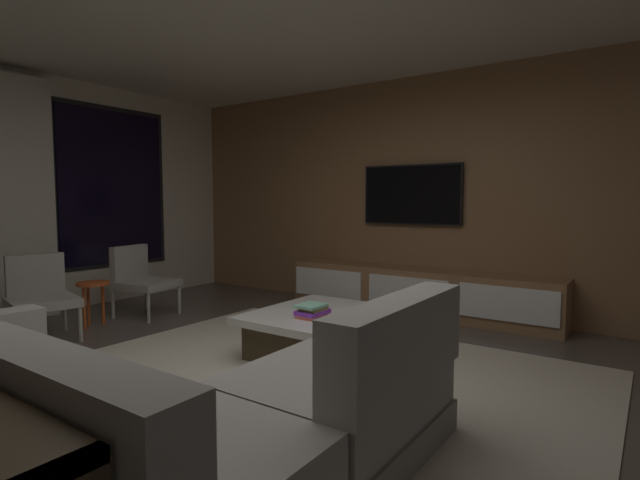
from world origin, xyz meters
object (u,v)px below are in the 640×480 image
Objects in this scene: coffee_table at (329,334)px; side_stool at (93,290)px; sectional_couch at (142,418)px; accent_chair_by_curtain at (40,293)px; book_stack_on_coffee_table at (312,311)px; mounted_tv at (411,195)px; accent_chair_near_window at (140,277)px; media_console at (420,293)px.

coffee_table is 2.52× the size of side_stool.
sectional_couch is 2.88m from accent_chair_by_curtain.
book_stack_on_coffee_table is 0.22× the size of mounted_tv.
sectional_couch is 2.09× the size of mounted_tv.
media_console is (1.79, -2.55, -0.18)m from accent_chair_near_window.
mounted_tv is (2.15, 0.13, 0.94)m from book_stack_on_coffee_table.
book_stack_on_coffee_table is (-0.18, 0.03, 0.22)m from coffee_table.
book_stack_on_coffee_table is 2.49m from accent_chair_near_window.
coffee_table is (1.96, 0.29, -0.10)m from sectional_couch.
sectional_couch reaches higher than media_console.
book_stack_on_coffee_table is at bearing 10.30° from sectional_couch.
accent_chair_by_curtain is 0.65× the size of mounted_tv.
mounted_tv reaches higher than accent_chair_near_window.
sectional_couch reaches higher than accent_chair_by_curtain.
sectional_couch is 3.42m from accent_chair_near_window.
mounted_tv is at bearing 3.57° from book_stack_on_coffee_table.
sectional_couch is at bearing -169.70° from book_stack_on_coffee_table.
accent_chair_near_window is (-0.01, 2.52, 0.25)m from coffee_table.
book_stack_on_coffee_table is at bearing -80.61° from side_stool.
sectional_couch is 0.81× the size of media_console.
accent_chair_near_window is 3.20m from mounted_tv.
media_console is 2.59× the size of mounted_tv.
coffee_table is 4.40× the size of book_stack_on_coffee_table.
accent_chair_by_curtain is at bearing 139.22° from media_console.
coffee_table is at bearing -175.12° from mounted_tv.
accent_chair_by_curtain is 0.25× the size of media_console.
accent_chair_near_window is at bearing 85.95° from book_stack_on_coffee_table.
accent_chair_near_window is 0.65× the size of mounted_tv.
accent_chair_near_window is 1.00× the size of accent_chair_by_curtain.
accent_chair_near_window is 1.70× the size of side_stool.
mounted_tv reaches higher than book_stack_on_coffee_table.
coffee_table is at bearing -76.65° from side_stool.
side_stool is 3.58m from mounted_tv.
sectional_couch reaches higher than coffee_table.
side_stool is at bearing 99.39° from book_stack_on_coffee_table.
coffee_table is 2.53m from accent_chair_near_window.
side_stool is at bearing 103.35° from coffee_table.
accent_chair_by_curtain is at bearing 143.24° from mounted_tv.
accent_chair_near_window reaches higher than book_stack_on_coffee_table.
accent_chair_near_window is (0.18, 2.49, 0.02)m from book_stack_on_coffee_table.
side_stool is (-0.59, 2.48, 0.19)m from coffee_table.
book_stack_on_coffee_table reaches higher than coffee_table.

